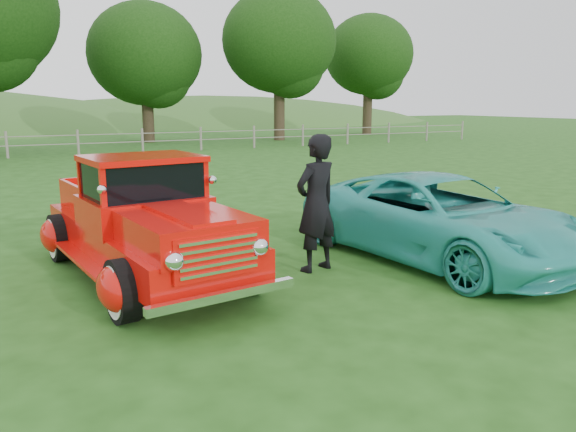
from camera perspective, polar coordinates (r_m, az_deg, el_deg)
name	(u,v)px	position (r m, az deg, el deg)	size (l,w,h in m)	color
ground	(306,301)	(7.29, 1.82, -8.66)	(140.00, 140.00, 0.00)	#1D4612
fence_line	(78,142)	(28.23, -20.55, 7.01)	(48.00, 0.12, 1.20)	gray
tree_near_east	(145,54)	(36.05, -14.33, 15.63)	(6.80, 6.80, 8.33)	#2C2216
tree_mid_east	(279,41)	(36.97, -0.91, 17.31)	(7.20, 7.20, 9.44)	#2C2216
tree_far_east	(369,55)	(44.12, 8.22, 15.87)	(6.60, 6.60, 8.86)	#2C2216
red_pickup	(144,224)	(8.32, -14.47, -0.75)	(2.68, 5.16, 1.78)	black
teal_sedan	(440,218)	(9.32, 15.18, -0.18)	(2.27, 4.92, 1.37)	teal
man	(316,203)	(8.34, 2.89, 1.28)	(0.75, 0.49, 2.06)	black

